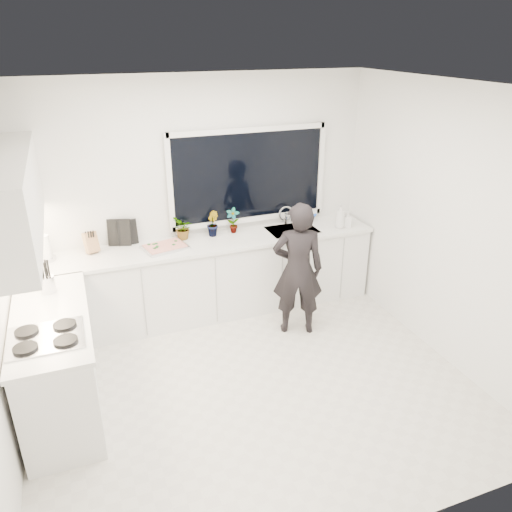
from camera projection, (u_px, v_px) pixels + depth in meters
name	position (u px, v px, depth m)	size (l,w,h in m)	color
floor	(253.00, 386.00, 4.76)	(4.00, 3.50, 0.02)	beige
wall_back	(199.00, 197.00, 5.70)	(4.00, 0.02, 2.70)	white
wall_right	(445.00, 226.00, 4.85)	(0.02, 3.50, 2.70)	white
ceiling	(251.00, 86.00, 3.65)	(4.00, 3.50, 0.02)	white
window	(249.00, 176.00, 5.79)	(1.80, 0.02, 1.00)	black
base_cabinets_back	(209.00, 279.00, 5.81)	(3.92, 0.58, 0.88)	white
base_cabinets_left	(58.00, 364.00, 4.33)	(0.58, 1.60, 0.88)	white
countertop_back	(208.00, 243.00, 5.61)	(3.94, 0.62, 0.04)	silver
countertop_left	(49.00, 318.00, 4.14)	(0.62, 1.60, 0.04)	silver
upper_cabinets	(14.00, 198.00, 4.01)	(0.34, 2.10, 0.70)	white
sink	(292.00, 233.00, 5.97)	(0.58, 0.42, 0.14)	silver
faucet	(286.00, 216.00, 6.08)	(0.03, 0.03, 0.22)	silver
stovetop	(46.00, 337.00, 3.82)	(0.56, 0.48, 0.03)	black
person	(298.00, 270.00, 5.34)	(0.55, 0.36, 1.50)	black
pizza_tray	(165.00, 247.00, 5.42)	(0.45, 0.33, 0.03)	#B5B5B9
pizza	(165.00, 246.00, 5.42)	(0.41, 0.29, 0.01)	#BF3819
watering_can	(305.00, 218.00, 6.14)	(0.14, 0.14, 0.13)	blue
paper_towel_roll	(45.00, 249.00, 5.10)	(0.11, 0.11, 0.26)	white
knife_block	(91.00, 243.00, 5.29)	(0.13, 0.10, 0.22)	olive
utensil_crock	(48.00, 284.00, 4.49)	(0.13, 0.13, 0.16)	#ABAAAF
picture_frame_large	(127.00, 232.00, 5.49)	(0.22, 0.02, 0.28)	black
picture_frame_small	(119.00, 232.00, 5.46)	(0.25, 0.02, 0.30)	black
herb_plants	(201.00, 226.00, 5.69)	(0.82, 0.29, 0.30)	#26662D
soap_bottles	(343.00, 217.00, 5.96)	(0.24, 0.16, 0.30)	#D8BF66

